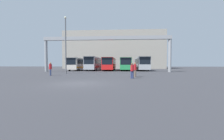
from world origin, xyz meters
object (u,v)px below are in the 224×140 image
(bus_slot_1, at_px, (94,63))
(lamp_post, at_px, (66,43))
(bus_slot_4, at_px, (141,63))
(pedestrian_near_left, at_px, (50,69))
(pedestrian_mid_left, at_px, (132,70))
(pedestrian_far_center, at_px, (135,69))
(bus_slot_2, at_px, (110,63))
(bus_slot_3, at_px, (125,63))
(bus_slot_0, at_px, (78,63))

(bus_slot_1, height_order, lamp_post, lamp_post)
(bus_slot_4, distance_m, pedestrian_near_left, 23.68)
(pedestrian_mid_left, bearing_deg, bus_slot_4, -103.13)
(pedestrian_far_center, bearing_deg, bus_slot_2, 169.54)
(bus_slot_1, height_order, bus_slot_4, bus_slot_1)
(bus_slot_1, height_order, bus_slot_2, bus_slot_1)
(pedestrian_far_center, distance_m, lamp_post, 12.90)
(pedestrian_mid_left, xyz_separation_m, pedestrian_far_center, (0.47, 2.02, 0.04))
(bus_slot_4, bearing_deg, bus_slot_3, -177.22)
(bus_slot_0, distance_m, bus_slot_1, 4.12)
(pedestrian_far_center, bearing_deg, bus_slot_1, 179.60)
(bus_slot_2, bearing_deg, bus_slot_4, -1.37)
(pedestrian_far_center, xyz_separation_m, lamp_post, (-10.75, 5.85, 4.07))
(bus_slot_3, distance_m, pedestrian_far_center, 20.06)
(bus_slot_2, distance_m, bus_slot_3, 4.07)
(bus_slot_2, distance_m, pedestrian_mid_left, 22.88)
(pedestrian_far_center, bearing_deg, pedestrian_mid_left, -37.06)
(pedestrian_near_left, bearing_deg, bus_slot_4, 115.66)
(bus_slot_3, xyz_separation_m, lamp_post, (-9.95, -14.18, 3.23))
(bus_slot_1, bearing_deg, bus_slot_0, -169.69)
(bus_slot_1, relative_size, bus_slot_3, 1.09)
(bus_slot_2, relative_size, lamp_post, 1.32)
(bus_slot_0, distance_m, pedestrian_near_left, 18.44)
(bus_slot_3, bearing_deg, bus_slot_1, 176.32)
(bus_slot_2, xyz_separation_m, pedestrian_far_center, (4.85, -20.42, -0.88))
(bus_slot_1, xyz_separation_m, bus_slot_4, (12.16, -0.32, -0.04))
(bus_slot_3, xyz_separation_m, pedestrian_mid_left, (0.33, -22.05, -0.88))
(bus_slot_1, relative_size, pedestrian_near_left, 7.00)
(bus_slot_2, height_order, lamp_post, lamp_post)
(pedestrian_near_left, bearing_deg, pedestrian_mid_left, 45.21)
(bus_slot_1, relative_size, lamp_post, 1.35)
(bus_slot_2, bearing_deg, bus_slot_1, 178.15)
(bus_slot_1, xyz_separation_m, bus_slot_3, (8.11, -0.52, -0.14))
(bus_slot_4, bearing_deg, bus_slot_2, 178.63)
(bus_slot_3, distance_m, pedestrian_mid_left, 22.07)
(bus_slot_0, relative_size, bus_slot_4, 0.93)
(bus_slot_1, bearing_deg, pedestrian_near_left, -96.83)
(pedestrian_far_center, xyz_separation_m, pedestrian_near_left, (-11.19, 1.48, 0.03))
(bus_slot_4, height_order, lamp_post, lamp_post)
(bus_slot_3, relative_size, pedestrian_near_left, 6.41)
(bus_slot_3, distance_m, lamp_post, 17.62)
(bus_slot_0, xyz_separation_m, bus_slot_3, (12.16, 0.22, -0.00))
(bus_slot_4, xyz_separation_m, lamp_post, (-14.00, -14.38, 3.13))
(bus_slot_2, height_order, bus_slot_3, bus_slot_2)
(bus_slot_0, bearing_deg, bus_slot_4, 1.46)
(bus_slot_0, distance_m, bus_slot_4, 16.22)
(pedestrian_far_center, relative_size, lamp_post, 0.19)
(pedestrian_mid_left, height_order, lamp_post, lamp_post)
(bus_slot_3, distance_m, bus_slot_4, 4.06)
(bus_slot_3, bearing_deg, pedestrian_near_left, -119.25)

